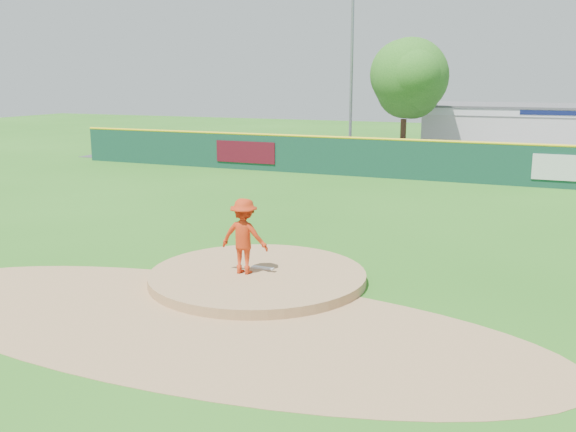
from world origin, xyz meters
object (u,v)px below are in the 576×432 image
at_px(playground_slide, 197,142).
at_px(deciduous_tree, 405,86).
at_px(pitcher, 244,236).
at_px(light_pole_left, 352,62).
at_px(pool_building_grp, 546,130).
at_px(van, 402,154).

xyz_separation_m(playground_slide, deciduous_tree, (14.00, 0.92, 3.82)).
bearing_deg(deciduous_tree, pitcher, -86.07).
xyz_separation_m(pitcher, deciduous_tree, (-1.73, 25.19, 3.35)).
bearing_deg(light_pole_left, pool_building_grp, 22.60).
height_order(pitcher, deciduous_tree, deciduous_tree).
distance_m(playground_slide, light_pole_left, 11.70).
height_order(pool_building_grp, playground_slide, pool_building_grp).
xyz_separation_m(van, playground_slide, (-14.40, 0.86, 0.03)).
height_order(van, deciduous_tree, deciduous_tree).
bearing_deg(pitcher, playground_slide, -59.68).
height_order(deciduous_tree, light_pole_left, light_pole_left).
relative_size(pitcher, deciduous_tree, 0.26).
relative_size(deciduous_tree, light_pole_left, 0.67).
bearing_deg(van, deciduous_tree, 3.09).
distance_m(van, light_pole_left, 7.89).
bearing_deg(van, light_pole_left, 39.80).
height_order(playground_slide, deciduous_tree, deciduous_tree).
relative_size(van, pool_building_grp, 0.32).
xyz_separation_m(pitcher, playground_slide, (-15.74, 24.27, -0.47)).
relative_size(pool_building_grp, deciduous_tree, 2.07).
distance_m(pool_building_grp, light_pole_left, 13.72).
bearing_deg(pool_building_grp, deciduous_tree, -138.84).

